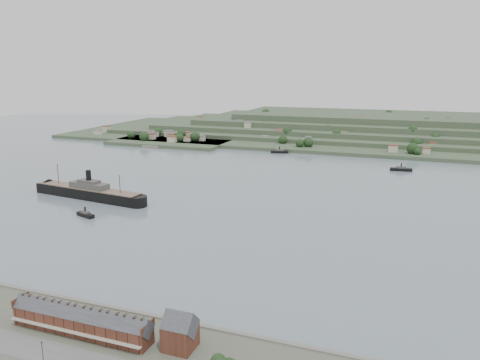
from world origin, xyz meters
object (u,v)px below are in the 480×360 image
(terrace_row, at_px, (81,321))
(tugboat, at_px, (85,214))
(gabled_building, at_px, (180,332))
(steamship, at_px, (85,192))

(terrace_row, bearing_deg, tugboat, 127.86)
(gabled_building, height_order, tugboat, gabled_building)
(terrace_row, bearing_deg, steamship, 127.95)
(steamship, xyz_separation_m, tugboat, (30.31, -38.48, -3.14))
(gabled_building, distance_m, tugboat, 172.14)
(gabled_building, bearing_deg, steamship, 136.31)
(tugboat, bearing_deg, gabled_building, -41.40)
(gabled_building, bearing_deg, terrace_row, -173.88)
(steamship, relative_size, tugboat, 6.98)
(gabled_building, relative_size, tugboat, 0.91)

